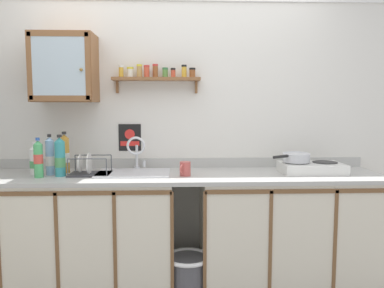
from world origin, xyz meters
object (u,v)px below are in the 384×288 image
(sink, at_px, (134,178))
(trash_bin, at_px, (188,280))
(wall_cabinet, at_px, (65,68))
(bottle_water_blue_4, at_px, (50,157))
(dish_rack, at_px, (89,170))
(warning_sign, at_px, (130,138))
(bottle_detergent_teal_2, at_px, (60,158))
(hot_plate_stove, at_px, (311,168))
(mug, at_px, (185,169))
(bottle_opaque_white_0, at_px, (35,160))
(bottle_soda_green_3, at_px, (38,159))
(bottle_juice_amber_1, at_px, (65,154))
(saucepan, at_px, (296,157))

(sink, xyz_separation_m, trash_bin, (0.41, -0.22, -0.72))
(sink, xyz_separation_m, wall_cabinet, (-0.54, 0.13, 0.85))
(bottle_water_blue_4, height_order, trash_bin, bottle_water_blue_4)
(dish_rack, xyz_separation_m, wall_cabinet, (-0.21, 0.18, 0.77))
(warning_sign, bearing_deg, bottle_water_blue_4, -151.02)
(sink, relative_size, bottle_detergent_teal_2, 1.79)
(hot_plate_stove, bearing_deg, mug, -174.63)
(trash_bin, bearing_deg, mug, 100.66)
(bottle_opaque_white_0, relative_size, warning_sign, 1.11)
(bottle_opaque_white_0, bearing_deg, hot_plate_stove, -0.53)
(bottle_soda_green_3, distance_m, bottle_water_blue_4, 0.12)
(hot_plate_stove, xyz_separation_m, trash_bin, (-0.96, -0.19, -0.80))
(warning_sign, xyz_separation_m, trash_bin, (0.47, -0.50, -1.01))
(bottle_juice_amber_1, xyz_separation_m, bottle_water_blue_4, (-0.08, -0.09, -0.01))
(bottle_detergent_teal_2, bearing_deg, wall_cabinet, 92.47)
(hot_plate_stove, xyz_separation_m, dish_rack, (-1.70, -0.02, -0.01))
(saucepan, distance_m, wall_cabinet, 1.93)
(bottle_juice_amber_1, bearing_deg, saucepan, -1.89)
(bottle_opaque_white_0, height_order, mug, bottle_opaque_white_0)
(bottle_soda_green_3, xyz_separation_m, dish_rack, (0.34, 0.09, -0.10))
(trash_bin, bearing_deg, warning_sign, 133.53)
(sink, bearing_deg, saucepan, -0.36)
(bottle_detergent_teal_2, distance_m, warning_sign, 0.61)
(sink, relative_size, trash_bin, 1.39)
(saucepan, xyz_separation_m, bottle_juice_amber_1, (-1.79, 0.06, 0.02))
(bottle_soda_green_3, relative_size, dish_rack, 0.96)
(mug, distance_m, warning_sign, 0.63)
(bottle_juice_amber_1, distance_m, bottle_detergent_teal_2, 0.15)
(bottle_water_blue_4, xyz_separation_m, mug, (1.01, -0.09, -0.08))
(dish_rack, bearing_deg, warning_sign, 50.08)
(sink, bearing_deg, bottle_juice_amber_1, 174.54)
(bottle_juice_amber_1, height_order, trash_bin, bottle_juice_amber_1)
(bottle_opaque_white_0, relative_size, bottle_juice_amber_1, 0.77)
(bottle_detergent_teal_2, bearing_deg, dish_rack, 14.09)
(saucepan, distance_m, dish_rack, 1.59)
(bottle_juice_amber_1, bearing_deg, bottle_water_blue_4, -134.12)
(bottle_detergent_teal_2, xyz_separation_m, bottle_water_blue_4, (-0.09, 0.06, -0.00))
(sink, bearing_deg, bottle_opaque_white_0, -179.30)
(dish_rack, relative_size, wall_cabinet, 0.58)
(hot_plate_stove, height_order, bottle_juice_amber_1, bottle_juice_amber_1)
(bottle_opaque_white_0, height_order, wall_cabinet, wall_cabinet)
(dish_rack, bearing_deg, hot_plate_stove, 0.62)
(bottle_detergent_teal_2, relative_size, warning_sign, 1.39)
(bottle_juice_amber_1, relative_size, trash_bin, 0.81)
(bottle_water_blue_4, bearing_deg, bottle_juice_amber_1, 45.88)
(saucepan, relative_size, bottle_water_blue_4, 1.06)
(bottle_juice_amber_1, bearing_deg, bottle_soda_green_3, -124.56)
(warning_sign, bearing_deg, saucepan, -12.11)
(mug, bearing_deg, bottle_juice_amber_1, 169.48)
(bottle_water_blue_4, bearing_deg, sink, 3.29)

